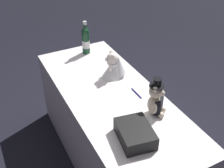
# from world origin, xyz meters

# --- Properties ---
(ground_plane) EXTENTS (12.00, 12.00, 0.00)m
(ground_plane) POSITION_xyz_m (0.00, 0.00, 0.00)
(ground_plane) COLOR black
(reception_table) EXTENTS (1.78, 0.71, 0.74)m
(reception_table) POSITION_xyz_m (0.00, 0.00, 0.37)
(reception_table) COLOR white
(reception_table) RESTS_ON ground_plane
(teddy_bear_groom) EXTENTS (0.14, 0.14, 0.30)m
(teddy_bear_groom) POSITION_xyz_m (0.34, 0.17, 0.86)
(teddy_bear_groom) COLOR beige
(teddy_bear_groom) RESTS_ON reception_table
(teddy_bear_bride) EXTENTS (0.19, 0.22, 0.23)m
(teddy_bear_bride) POSITION_xyz_m (-0.23, 0.14, 0.83)
(teddy_bear_bride) COLOR white
(teddy_bear_bride) RESTS_ON reception_table
(champagne_bottle) EXTENTS (0.07, 0.07, 0.33)m
(champagne_bottle) POSITION_xyz_m (-0.73, 0.09, 0.87)
(champagne_bottle) COLOR #143D22
(champagne_bottle) RESTS_ON reception_table
(signing_pen) EXTENTS (0.15, 0.01, 0.01)m
(signing_pen) POSITION_xyz_m (0.09, 0.18, 0.74)
(signing_pen) COLOR navy
(signing_pen) RESTS_ON reception_table
(gift_case_black) EXTENTS (0.30, 0.25, 0.10)m
(gift_case_black) POSITION_xyz_m (0.50, -0.09, 0.78)
(gift_case_black) COLOR black
(gift_case_black) RESTS_ON reception_table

